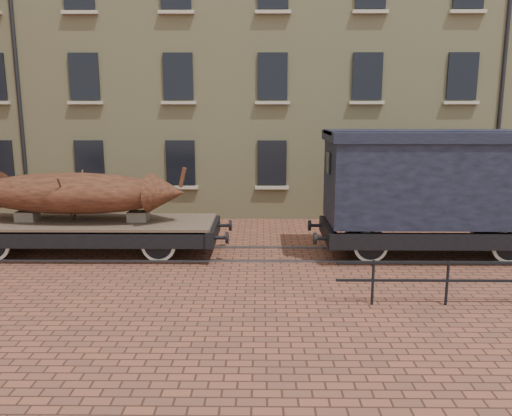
{
  "coord_description": "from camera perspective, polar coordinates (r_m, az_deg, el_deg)",
  "views": [
    {
      "loc": [
        0.58,
        -14.07,
        4.13
      ],
      "look_at": [
        0.43,
        0.5,
        1.3
      ],
      "focal_mm": 35.0,
      "sensor_mm": 36.0,
      "label": 1
    }
  ],
  "objects": [
    {
      "name": "rail_track",
      "position": [
        14.67,
        -1.72,
        -5.24
      ],
      "size": [
        30.0,
        1.52,
        0.06
      ],
      "color": "#59595E",
      "rests_on": "ground"
    },
    {
      "name": "iron_boat",
      "position": [
        15.26,
        -20.28,
        1.64
      ],
      "size": [
        6.69,
        2.16,
        1.6
      ],
      "color": "brown",
      "rests_on": "flatcar_wagon"
    },
    {
      "name": "goods_van",
      "position": [
        15.03,
        19.83,
        3.22
      ],
      "size": [
        7.0,
        2.55,
        3.62
      ],
      "color": "black",
      "rests_on": "ground"
    },
    {
      "name": "ground",
      "position": [
        14.68,
        -1.72,
        -5.36
      ],
      "size": [
        90.0,
        90.0,
        0.0
      ],
      "primitive_type": "plane",
      "color": "brown"
    },
    {
      "name": "flatcar_wagon",
      "position": [
        15.36,
        -19.11,
        -2.13
      ],
      "size": [
        8.55,
        2.32,
        1.29
      ],
      "color": "#725E4B",
      "rests_on": "ground"
    },
    {
      "name": "warehouse_cream",
      "position": [
        24.36,
        6.59,
        17.69
      ],
      "size": [
        40.0,
        10.19,
        14.0
      ],
      "color": "tan",
      "rests_on": "ground"
    }
  ]
}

